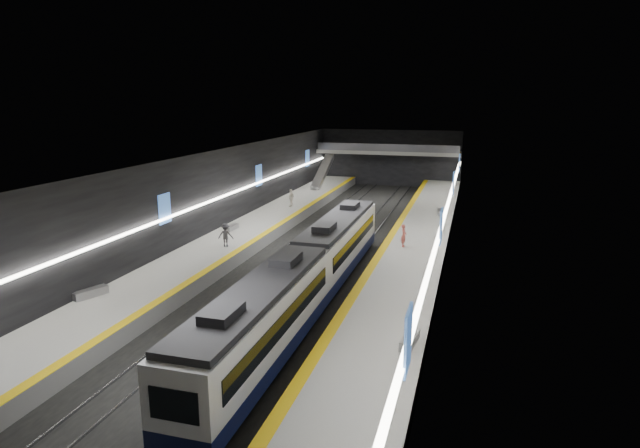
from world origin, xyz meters
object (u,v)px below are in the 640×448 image
(train, at_px, (307,273))
(bench_left_near, at_px, (90,293))
(bench_right_far, at_px, (440,212))
(passenger_left_a, at_px, (291,198))
(bench_right_near, at_px, (410,340))
(escalator, at_px, (323,172))
(bench_left_far, at_px, (232,228))
(passenger_right_a, at_px, (404,236))
(passenger_left_b, at_px, (226,235))

(train, distance_m, bench_left_near, 12.81)
(bench_right_far, distance_m, passenger_left_a, 15.71)
(bench_right_near, height_order, bench_right_far, bench_right_near)
(escalator, height_order, bench_left_far, escalator)
(bench_right_near, xyz_separation_m, bench_right_far, (-0.52, 30.11, -0.00))
(escalator, bearing_deg, passenger_left_a, -87.73)
(bench_right_near, xyz_separation_m, passenger_right_a, (-2.52, 17.09, 0.66))
(bench_left_near, xyz_separation_m, bench_right_near, (18.78, -1.11, -0.01))
(passenger_right_a, bearing_deg, passenger_left_a, 47.80)
(bench_left_near, relative_size, passenger_left_a, 1.06)
(bench_left_far, bearing_deg, bench_left_near, -90.73)
(bench_right_near, xyz_separation_m, passenger_left_b, (-15.95, 13.29, 0.69))
(train, xyz_separation_m, bench_left_near, (-12.00, -4.38, -0.95))
(bench_left_near, xyz_separation_m, bench_left_far, (0.92, 17.30, -0.03))
(bench_left_near, height_order, bench_right_far, bench_left_near)
(bench_left_near, distance_m, bench_right_near, 18.81)
(escalator, bearing_deg, bench_right_far, -40.71)
(passenger_right_a, xyz_separation_m, passenger_left_b, (-13.43, -3.80, 0.03))
(passenger_left_b, bearing_deg, train, 127.05)
(bench_left_near, relative_size, bench_right_far, 1.06)
(bench_left_far, height_order, bench_right_far, bench_right_far)
(bench_right_near, height_order, passenger_right_a, passenger_right_a)
(escalator, relative_size, bench_left_far, 4.58)
(bench_left_far, distance_m, passenger_left_b, 5.51)
(passenger_right_a, bearing_deg, bench_left_near, 134.99)
(escalator, xyz_separation_m, passenger_left_b, (0.83, -30.82, -0.97))
(train, relative_size, bench_right_near, 15.42)
(escalator, bearing_deg, train, -75.48)
(bench_left_near, distance_m, bench_left_far, 17.32)
(bench_right_far, relative_size, passenger_left_a, 1.00)
(bench_right_near, relative_size, passenger_right_a, 1.09)
(passenger_left_a, distance_m, passenger_left_b, 16.41)
(bench_left_near, bearing_deg, train, 42.70)
(bench_left_near, relative_size, bench_left_far, 1.16)
(escalator, bearing_deg, bench_left_far, -92.41)
(bench_left_far, relative_size, passenger_right_a, 0.98)
(bench_right_far, bearing_deg, passenger_right_a, -107.30)
(train, height_order, bench_left_far, train)
(escalator, distance_m, bench_left_far, 25.78)
(train, bearing_deg, bench_right_far, 75.74)
(train, bearing_deg, passenger_right_a, 69.88)
(train, bearing_deg, bench_right_near, -38.97)
(bench_right_near, height_order, passenger_left_b, passenger_left_b)
(train, height_order, bench_left_near, train)
(bench_left_far, xyz_separation_m, passenger_left_a, (1.65, 11.30, 0.74))
(escalator, relative_size, passenger_left_b, 4.32)
(bench_right_near, relative_size, passenger_left_b, 1.05)
(bench_right_far, bearing_deg, bench_left_far, -154.51)
(bench_left_near, distance_m, passenger_right_a, 22.80)
(train, xyz_separation_m, passenger_right_a, (4.25, 11.61, -0.30))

